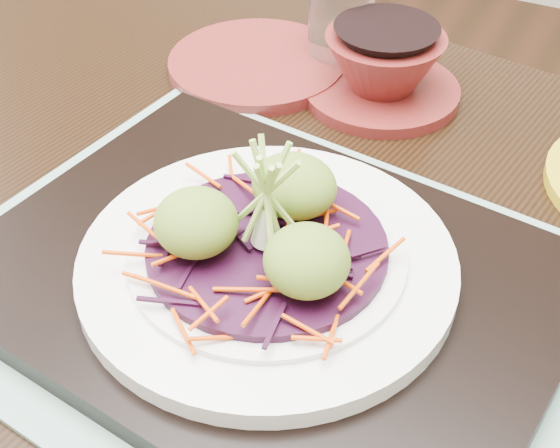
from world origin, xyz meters
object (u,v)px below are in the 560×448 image
at_px(serving_tray, 268,280).
at_px(terracotta_side_plate, 257,64).
at_px(terracotta_bowl_set, 383,70).
at_px(dining_table, 298,313).
at_px(water_glass, 341,19).
at_px(white_plate, 267,262).

relative_size(serving_tray, terracotta_side_plate, 2.23).
bearing_deg(terracotta_bowl_set, serving_tray, -84.87).
bearing_deg(serving_tray, terracotta_bowl_set, 102.34).
relative_size(dining_table, terracotta_bowl_set, 6.25).
distance_m(terracotta_side_plate, water_glass, 0.10).
distance_m(white_plate, terracotta_side_plate, 0.33).
relative_size(dining_table, serving_tray, 2.89).
distance_m(serving_tray, white_plate, 0.02).
relative_size(white_plate, water_glass, 2.80).
height_order(terracotta_side_plate, terracotta_bowl_set, terracotta_bowl_set).
bearing_deg(dining_table, terracotta_bowl_set, 103.91).
xyz_separation_m(white_plate, terracotta_side_plate, (-0.16, 0.29, -0.03)).
height_order(serving_tray, white_plate, white_plate).
distance_m(dining_table, white_plate, 0.14).
bearing_deg(terracotta_side_plate, serving_tray, -60.40).
bearing_deg(dining_table, water_glass, 116.41).
height_order(dining_table, water_glass, water_glass).
xyz_separation_m(dining_table, white_plate, (0.01, -0.07, 0.12)).
distance_m(serving_tray, terracotta_bowl_set, 0.30).
xyz_separation_m(serving_tray, white_plate, (0.00, 0.00, 0.02)).
height_order(dining_table, terracotta_bowl_set, terracotta_bowl_set).
distance_m(water_glass, terracotta_bowl_set, 0.08).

